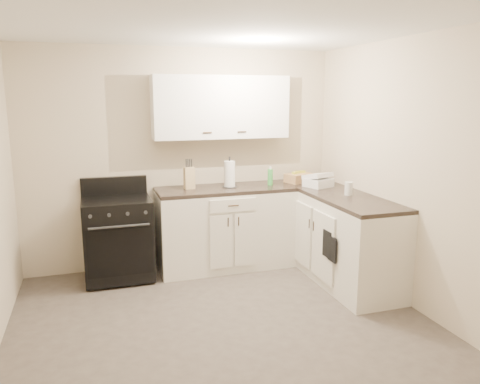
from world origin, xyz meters
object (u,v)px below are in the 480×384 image
object	(u,v)px
wicker_basket	(299,178)
countertop_grill	(318,182)
stove	(118,238)
knife_block	(189,178)
paper_towel	(230,174)

from	to	relation	value
wicker_basket	countertop_grill	bearing A→B (deg)	-76.08
wicker_basket	countertop_grill	world-z (taller)	wicker_basket
stove	wicker_basket	size ratio (longest dim) A/B	2.74
stove	countertop_grill	distance (m)	2.32
wicker_basket	countertop_grill	distance (m)	0.35
wicker_basket	knife_block	bearing A→B (deg)	179.76
stove	knife_block	size ratio (longest dim) A/B	3.52
paper_towel	countertop_grill	bearing A→B (deg)	-16.42
knife_block	wicker_basket	size ratio (longest dim) A/B	0.78
knife_block	paper_towel	world-z (taller)	paper_towel
wicker_basket	stove	bearing A→B (deg)	-177.84
countertop_grill	knife_block	bearing A→B (deg)	146.79
knife_block	countertop_grill	world-z (taller)	knife_block
stove	paper_towel	xyz separation A→B (m)	(1.27, 0.03, 0.63)
stove	wicker_basket	distance (m)	2.23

